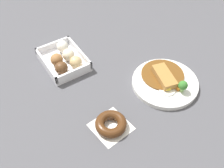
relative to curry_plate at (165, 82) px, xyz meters
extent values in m
plane|color=#4C4C51|center=(0.12, 0.08, -0.01)|extent=(1.60, 1.60, 0.00)
cylinder|color=white|center=(0.00, 0.00, -0.01)|extent=(0.24, 0.24, 0.02)
cylinder|color=brown|center=(0.03, -0.01, 0.01)|extent=(0.16, 0.16, 0.01)
cube|color=#A87538|center=(0.01, 0.00, 0.02)|extent=(0.12, 0.08, 0.02)
cylinder|color=white|center=(-0.04, 0.02, 0.01)|extent=(0.06, 0.06, 0.00)
ellipsoid|color=yellow|center=(-0.04, 0.02, 0.02)|extent=(0.03, 0.03, 0.01)
cylinder|color=#8CB766|center=(-0.07, -0.02, 0.01)|extent=(0.01, 0.01, 0.02)
sphere|color=#387A2D|center=(-0.07, -0.02, 0.03)|extent=(0.03, 0.03, 0.03)
cube|color=orange|center=(-0.06, -0.01, 0.01)|extent=(0.02, 0.02, 0.01)
cube|color=white|center=(0.31, 0.27, -0.01)|extent=(0.20, 0.15, 0.01)
cube|color=white|center=(0.21, 0.27, 0.01)|extent=(0.01, 0.15, 0.03)
cube|color=white|center=(0.40, 0.27, 0.01)|extent=(0.01, 0.15, 0.03)
cube|color=white|center=(0.31, 0.19, 0.01)|extent=(0.20, 0.01, 0.03)
cube|color=white|center=(0.31, 0.34, 0.01)|extent=(0.20, 0.01, 0.03)
sphere|color=#DBB77A|center=(0.25, 0.24, 0.02)|extent=(0.05, 0.05, 0.05)
sphere|color=#EFE5C6|center=(0.30, 0.24, 0.02)|extent=(0.05, 0.05, 0.05)
sphere|color=silver|center=(0.36, 0.24, 0.02)|extent=(0.05, 0.05, 0.05)
sphere|color=brown|center=(0.25, 0.30, 0.02)|extent=(0.05, 0.05, 0.05)
sphere|color=#9E6B3D|center=(0.30, 0.29, 0.02)|extent=(0.05, 0.05, 0.05)
cube|color=white|center=(-0.05, 0.27, -0.01)|extent=(0.13, 0.13, 0.00)
torus|color=#4C2B14|center=(-0.05, 0.27, 0.00)|extent=(0.10, 0.10, 0.03)
camera|label=1|loc=(-0.47, 0.54, 0.75)|focal=44.06mm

